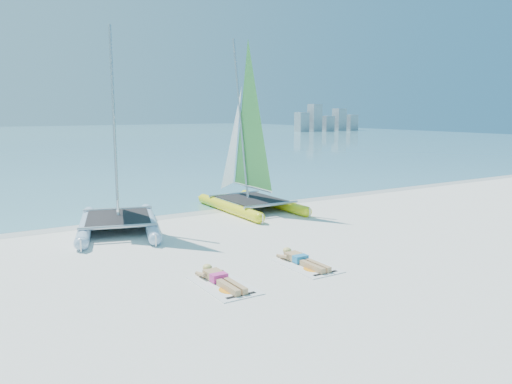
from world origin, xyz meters
TOP-DOWN VIEW (x-y plane):
  - ground at (0.00, 0.00)m, footprint 140.00×140.00m
  - sea at (0.00, 63.00)m, footprint 140.00×115.00m
  - wet_sand_strip at (0.00, 5.50)m, footprint 140.00×1.40m
  - distant_skyline at (53.71, 62.00)m, footprint 14.00×2.00m
  - catamaran_blue at (-3.11, 4.19)m, footprint 3.71×5.50m
  - catamaran_yellow at (2.25, 5.18)m, footprint 2.44×5.38m
  - towel_a at (-2.71, -2.31)m, footprint 1.00×1.85m
  - sunbather_a at (-2.71, -2.12)m, footprint 0.37×1.73m
  - towel_b at (-0.30, -2.13)m, footprint 1.00×1.85m
  - sunbather_b at (-0.30, -1.94)m, footprint 0.37×1.73m

SIDE VIEW (x-z plane):
  - ground at x=0.00m, z-range 0.00..0.00m
  - wet_sand_strip at x=0.00m, z-range 0.00..0.01m
  - sea at x=0.00m, z-range 0.00..0.01m
  - towel_a at x=-2.71m, z-range 0.00..0.02m
  - towel_b at x=-0.30m, z-range 0.00..0.02m
  - sunbather_a at x=-2.71m, z-range -0.01..0.25m
  - sunbather_b at x=-0.30m, z-range -0.01..0.25m
  - distant_skyline at x=53.71m, z-range -0.56..4.44m
  - catamaran_blue at x=-3.11m, z-range -1.38..5.48m
  - catamaran_yellow at x=2.25m, z-range -1.26..5.57m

